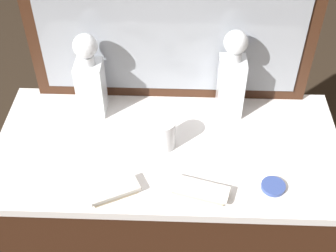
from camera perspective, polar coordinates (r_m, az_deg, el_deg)
dresser at (r=1.75m, az=0.00°, el=-12.90°), size 1.05×0.51×0.92m
dresser_mirror at (r=1.37m, az=0.37°, el=14.83°), size 0.89×0.03×0.68m
crystal_decanter_front at (r=1.44m, az=7.85°, el=5.48°), size 0.08×0.08×0.30m
crystal_decanter_center at (r=1.45m, az=-9.61°, el=5.36°), size 0.08×0.08×0.29m
crystal_tumbler_far_left at (r=1.36m, az=-0.65°, el=-1.17°), size 0.07×0.07×0.10m
silver_brush_right at (r=1.27m, az=-6.78°, el=-7.95°), size 0.15×0.12×0.02m
silver_brush_far_right at (r=1.26m, az=3.97°, el=-7.96°), size 0.17×0.10×0.02m
porcelain_dish at (r=1.31m, az=12.92°, el=-7.32°), size 0.07×0.07×0.01m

